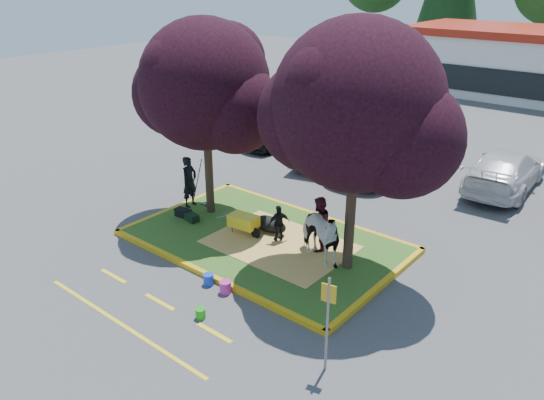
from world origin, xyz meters
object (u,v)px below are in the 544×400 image
Objects in this scene: car_black at (277,131)px; bucket_green at (200,313)px; wheelbarrow at (244,221)px; sign_post at (328,315)px; handler at (189,182)px; bucket_blue at (209,279)px; car_silver at (324,144)px; calf at (269,224)px; bucket_pink at (225,287)px; cow at (318,235)px.

bucket_green is at bearing -59.80° from car_black.
wheelbarrow is 4.41m from bucket_green.
handler is at bearing 143.84° from sign_post.
wheelbarrow is at bearing 112.76° from bucket_blue.
handler is at bearing 142.80° from bucket_blue.
car_silver is (0.64, 7.41, -0.27)m from handler.
calf is 3.50m from handler.
calf is 3.24× the size of bucket_pink.
cow is 5.86× the size of bucket_pink.
bucket_blue is 0.07× the size of car_silver.
bucket_blue is 11.07m from car_silver.
wheelbarrow is (-0.47, -0.67, 0.19)m from calf.
bucket_green is 0.85× the size of bucket_blue.
calf is 6.54m from sign_post.
sign_post reaches higher than calf.
car_silver is (-2.32, 7.84, 0.21)m from wheelbarrow.
calf is at bearing -93.63° from handler.
cow reaches higher than wheelbarrow.
car_black is (-10.87, 11.80, -0.67)m from sign_post.
car_black is (-2.46, 7.94, -0.34)m from handler.
bucket_green is 0.80× the size of bucket_pink.
calf is 3.40m from bucket_blue.
handler is 0.80× the size of sign_post.
sign_post is at bearing -38.45° from wheelbarrow.
handler is 7.45m from car_silver.
bucket_pink is (4.71, -3.09, -0.89)m from handler.
handler reaches higher than bucket_blue.
sign_post is 7.20× the size of bucket_blue.
bucket_green is (5.02, -4.29, -0.93)m from handler.
wheelbarrow is 0.39× the size of car_black.
cow is 6.27× the size of bucket_blue.
wheelbarrow reaches higher than calf.
calf is 9.70m from car_black.
cow is 0.41× the size of car_silver.
bucket_green is at bearing 94.59° from car_silver.
wheelbarrow is 0.73× the size of sign_post.
bucket_pink is at bearing -58.25° from car_black.
wheelbarrow reaches higher than bucket_pink.
handler is (-3.43, -0.24, 0.67)m from calf.
sign_post is 6.73× the size of bucket_pink.
handler is 0.38× the size of car_silver.
bucket_green is at bearing -75.26° from bucket_pink.
cow is at bearing -101.31° from handler.
car_black is at bearing 133.73° from calf.
car_black reaches higher than bucket_pink.
sign_post is 13.71m from car_silver.
bucket_pink is 13.17m from car_black.
cow is at bearing 115.96° from sign_post.
cow is at bearing 79.71° from bucket_green.
wheelbarrow is 5.26× the size of bucket_blue.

